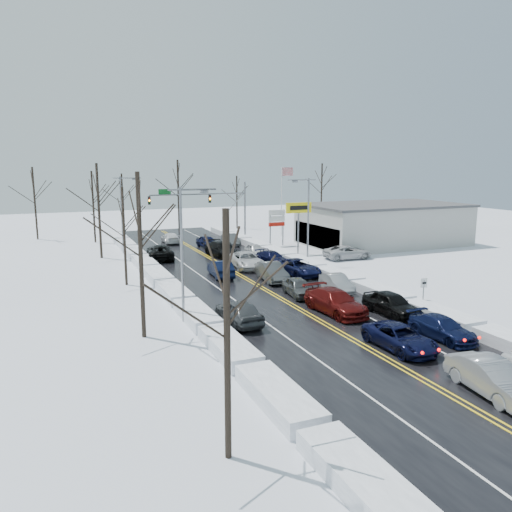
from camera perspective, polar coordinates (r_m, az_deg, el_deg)
name	(u,v)px	position (r m, az deg, el deg)	size (l,w,h in m)	color
ground	(274,295)	(40.50, 2.04, -4.44)	(160.00, 160.00, 0.00)	silver
road_surface	(264,289)	(42.26, 0.91, -3.79)	(14.00, 84.00, 0.01)	black
snow_bank_left	(176,298)	(39.93, -9.17, -4.78)	(1.84, 72.00, 0.77)	white
snow_bank_right	(341,281)	(45.75, 9.68, -2.83)	(1.84, 72.00, 0.77)	white
traffic_signal_mast	(209,202)	(66.72, -5.34, 6.21)	(13.28, 0.39, 8.00)	slate
tires_plus_sign	(299,211)	(58.37, 4.89, 5.12)	(3.20, 0.34, 6.00)	slate
used_vehicles_sign	(277,220)	(63.90, 2.38, 4.11)	(2.20, 0.22, 4.65)	slate
speed_limit_sign	(424,288)	(37.95, 18.61, -3.47)	(0.55, 0.09, 2.35)	slate
flagpole	(283,195)	(72.87, 3.07, 6.95)	(1.87, 1.20, 10.00)	silver
dealership_building	(383,224)	(67.49, 14.28, 3.57)	(20.40, 12.40, 5.30)	#A2A29D
streetlight_ne	(307,214)	(52.04, 5.80, 4.80)	(3.20, 0.25, 9.00)	slate
streetlight_sw	(185,243)	(32.95, -8.16, 1.44)	(3.20, 0.25, 9.00)	slate
streetlight_nw	(123,208)	(60.29, -14.93, 5.28)	(3.20, 0.25, 9.00)	slate
tree_left_a	(227,288)	(16.95, -3.38, -3.72)	(3.60, 3.60, 9.00)	#2D231C
tree_left_b	(139,223)	(30.12, -13.19, 3.64)	(4.00, 4.00, 10.00)	#2D231C
tree_left_c	(123,217)	(44.15, -14.92, 4.31)	(3.40, 3.40, 8.50)	#2D231C
tree_left_d	(98,192)	(57.84, -17.62, 6.95)	(4.20, 4.20, 10.50)	#2D231C
tree_left_e	(93,193)	(69.85, -18.18, 6.88)	(3.80, 3.80, 9.50)	#2D231C
tree_far_a	(34,189)	(75.62, -24.05, 7.00)	(4.00, 4.00, 10.00)	#2D231C
tree_far_b	(122,192)	(77.33, -15.03, 7.09)	(3.60, 3.60, 9.00)	#2D231C
tree_far_c	(178,182)	(76.81, -8.90, 8.34)	(4.40, 4.40, 11.00)	#2D231C
tree_far_d	(237,192)	(81.28, -2.21, 7.34)	(3.40, 3.40, 8.50)	#2D231C
tree_far_e	(322,182)	(88.52, 7.52, 8.42)	(4.20, 4.20, 10.50)	#2D231C
queued_car_1	(491,394)	(26.15, 25.23, -14.09)	(1.69, 4.85, 1.60)	#929499
queued_car_2	(399,349)	(30.17, 16.08, -10.17)	(2.29, 4.96, 1.38)	black
queued_car_3	(335,313)	(36.05, 9.01, -6.46)	(2.33, 5.74, 1.67)	#4C0B0A
queued_car_4	(298,296)	(40.23, 4.87, -4.57)	(1.72, 4.27, 1.45)	#3D4042
queued_car_5	(272,281)	(45.21, 1.80, -2.84)	(1.75, 5.03, 1.66)	#3D4042
queued_car_6	(247,268)	(50.70, -1.07, -1.37)	(2.66, 5.77, 1.60)	silver
queued_car_7	(222,257)	(56.83, -3.86, -0.09)	(2.39, 5.89, 1.71)	black
queued_car_8	(208,247)	(63.28, -5.55, 0.97)	(1.74, 4.33, 1.47)	black
queued_car_11	(442,339)	(32.65, 20.44, -8.83)	(1.88, 4.62, 1.34)	#0B1133
queued_car_12	(391,315)	(36.43, 15.16, -6.53)	(1.94, 4.82, 1.64)	black
queued_car_13	(336,291)	(42.09, 9.18, -3.99)	(1.50, 4.30, 1.42)	gray
queued_car_14	(298,275)	(47.67, 4.79, -2.17)	(2.49, 5.40, 1.50)	black
queued_car_15	(272,264)	(52.68, 1.88, -0.92)	(1.87, 4.61, 1.34)	black
queued_car_16	(255,256)	(56.95, -0.06, -0.05)	(1.68, 4.18, 1.42)	#BDBDBF
queued_car_17	(231,245)	(64.87, -2.90, 1.24)	(1.54, 4.42, 1.46)	#46494C
oncoming_car_0	(221,277)	(46.91, -4.06, -2.37)	(1.65, 4.74, 1.56)	black
oncoming_car_1	(160,259)	(56.38, -10.87, -0.35)	(2.71, 5.88, 1.63)	black
oncoming_car_2	(170,243)	(67.53, -9.75, 1.47)	(1.90, 4.68, 1.36)	white
oncoming_car_3	(239,323)	(33.44, -1.97, -7.69)	(1.93, 4.80, 1.63)	#414346
parked_car_0	(348,259)	(56.37, 10.43, -0.33)	(2.51, 5.45, 1.52)	silver
parked_car_1	(350,251)	(61.64, 10.74, 0.58)	(2.40, 5.91, 1.71)	#404245
parked_car_2	(312,245)	(65.64, 6.41, 1.30)	(1.61, 3.99, 1.36)	black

